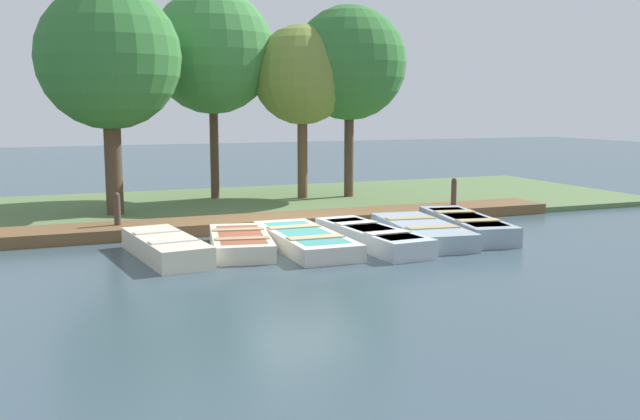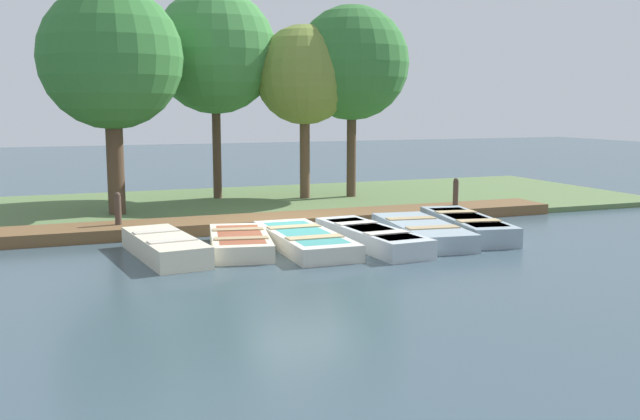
{
  "view_description": "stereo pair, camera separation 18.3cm",
  "coord_description": "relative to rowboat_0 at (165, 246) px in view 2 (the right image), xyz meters",
  "views": [
    {
      "loc": [
        14.72,
        -5.44,
        2.93
      ],
      "look_at": [
        0.33,
        0.27,
        0.65
      ],
      "focal_mm": 40.0,
      "sensor_mm": 36.0,
      "label": 1
    },
    {
      "loc": [
        14.79,
        -5.27,
        2.93
      ],
      "look_at": [
        0.33,
        0.27,
        0.65
      ],
      "focal_mm": 40.0,
      "sensor_mm": 36.0,
      "label": 2
    }
  ],
  "objects": [
    {
      "name": "rowboat_2",
      "position": [
        0.11,
        2.83,
        -0.04
      ],
      "size": [
        3.49,
        1.28,
        0.36
      ],
      "rotation": [
        0.0,
        0.0,
        -0.01
      ],
      "color": "beige",
      "rests_on": "ground_plane"
    },
    {
      "name": "rowboat_3",
      "position": [
        0.41,
        4.22,
        -0.02
      ],
      "size": [
        3.53,
        1.21,
        0.41
      ],
      "rotation": [
        0.0,
        0.0,
        0.07
      ],
      "color": "#B2BCC1",
      "rests_on": "ground_plane"
    },
    {
      "name": "mooring_post_far",
      "position": [
        -2.64,
        8.14,
        0.29
      ],
      "size": [
        0.15,
        0.15,
        1.01
      ],
      "color": "#47382D",
      "rests_on": "ground_plane"
    },
    {
      "name": "shore_bank",
      "position": [
        -6.04,
        3.23,
        -0.15
      ],
      "size": [
        8.0,
        24.0,
        0.15
      ],
      "color": "#567042",
      "rests_on": "ground_plane"
    },
    {
      "name": "rowboat_1",
      "position": [
        -0.1,
        1.53,
        -0.04
      ],
      "size": [
        2.89,
        1.64,
        0.37
      ],
      "rotation": [
        0.0,
        0.0,
        -0.19
      ],
      "color": "beige",
      "rests_on": "ground_plane"
    },
    {
      "name": "park_tree_left",
      "position": [
        -7.4,
        2.74,
        4.26
      ],
      "size": [
        3.65,
        3.65,
        6.32
      ],
      "color": "#4C3828",
      "rests_on": "ground_plane"
    },
    {
      "name": "mooring_post_near",
      "position": [
        -2.64,
        -0.62,
        0.29
      ],
      "size": [
        0.15,
        0.15,
        1.01
      ],
      "color": "#47382D",
      "rests_on": "ground_plane"
    },
    {
      "name": "park_tree_center",
      "position": [
        -6.44,
        5.21,
        3.58
      ],
      "size": [
        2.94,
        2.94,
        5.3
      ],
      "color": "brown",
      "rests_on": "ground_plane"
    },
    {
      "name": "park_tree_right",
      "position": [
        -6.3,
        6.67,
        3.96
      ],
      "size": [
        3.43,
        3.43,
        5.91
      ],
      "color": "#4C3828",
      "rests_on": "ground_plane"
    },
    {
      "name": "rowboat_5",
      "position": [
        -0.03,
        6.83,
        0.0
      ],
      "size": [
        3.62,
        1.61,
        0.44
      ],
      "rotation": [
        0.0,
        0.0,
        -0.17
      ],
      "color": "#8C9EA8",
      "rests_on": "ground_plane"
    },
    {
      "name": "dock_walkway",
      "position": [
        -2.6,
        3.23,
        -0.08
      ],
      "size": [
        1.37,
        14.76,
        0.27
      ],
      "color": "brown",
      "rests_on": "ground_plane"
    },
    {
      "name": "rowboat_0",
      "position": [
        0.0,
        0.0,
        0.0
      ],
      "size": [
        3.03,
        1.34,
        0.44
      ],
      "rotation": [
        0.0,
        0.0,
        0.12
      ],
      "color": "beige",
      "rests_on": "ground_plane"
    },
    {
      "name": "rowboat_4",
      "position": [
        0.19,
        5.54,
        -0.02
      ],
      "size": [
        3.43,
        1.62,
        0.4
      ],
      "rotation": [
        0.0,
        0.0,
        -0.12
      ],
      "color": "#8C9EA8",
      "rests_on": "ground_plane"
    },
    {
      "name": "park_tree_far_left",
      "position": [
        -5.17,
        -0.42,
        3.87
      ],
      "size": [
        3.6,
        3.6,
        5.92
      ],
      "color": "#4C3828",
      "rests_on": "ground_plane"
    },
    {
      "name": "ground_plane",
      "position": [
        -1.04,
        3.23,
        -0.22
      ],
      "size": [
        80.0,
        80.0,
        0.0
      ],
      "primitive_type": "plane",
      "color": "#384C56"
    }
  ]
}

